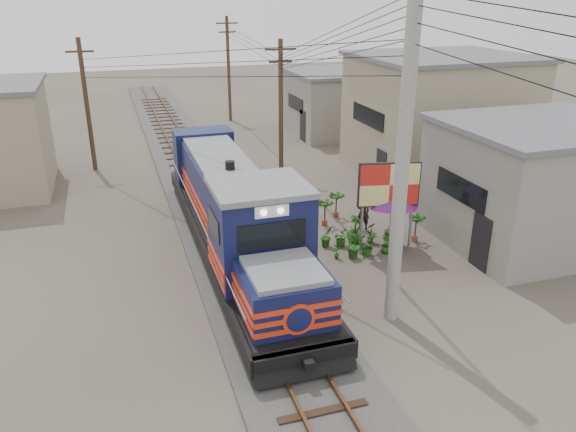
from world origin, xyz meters
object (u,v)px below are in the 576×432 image
object	(u,v)px
locomotive	(235,214)
market_umbrella	(392,198)
billboard	(389,187)
vendor	(363,212)

from	to	relation	value
locomotive	market_umbrella	distance (m)	5.85
market_umbrella	billboard	bearing A→B (deg)	-137.32
market_umbrella	vendor	bearing A→B (deg)	96.97
vendor	billboard	bearing A→B (deg)	87.34
market_umbrella	vendor	xyz separation A→B (m)	(-0.23, 1.90, -1.23)
market_umbrella	locomotive	bearing A→B (deg)	169.44
market_umbrella	vendor	world-z (taller)	market_umbrella
locomotive	billboard	world-z (taller)	locomotive
locomotive	vendor	xyz separation A→B (m)	(5.51, 0.83, -0.90)
billboard	market_umbrella	world-z (taller)	billboard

